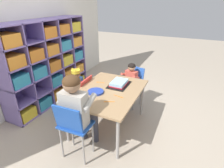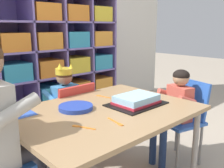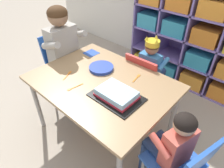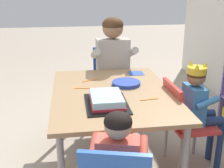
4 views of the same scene
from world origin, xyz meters
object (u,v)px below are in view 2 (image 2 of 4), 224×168
Objects in this scene: adult_helper_seated at (2,121)px; fork_at_table_front_edge at (82,127)px; classroom_chair_guest_side at (184,115)px; fork_scattered_mid_table at (103,96)px; activity_table at (105,117)px; birthday_cake_on_tray at (136,101)px; paper_plate_stack at (76,107)px; child_with_crown at (62,100)px; guest_at_table_side at (175,105)px; fork_by_napkin at (116,122)px; classroom_chair_blue at (71,117)px.

adult_helper_seated reaches higher than fork_at_table_front_edge.
classroom_chair_guest_side reaches higher than fork_scattered_mid_table.
classroom_chair_guest_side reaches higher than activity_table.
birthday_cake_on_tray is at bearing -17.58° from activity_table.
paper_plate_stack is at bearing -88.85° from classroom_chair_guest_side.
guest_at_table_side is (0.63, -0.72, -0.02)m from child_with_crown.
fork_by_napkin is (-0.33, -0.14, -0.03)m from birthday_cake_on_tray.
fork_by_napkin is 0.19m from fork_at_table_front_edge.
paper_plate_stack reaches higher than activity_table.
birthday_cake_on_tray reaches higher than fork_scattered_mid_table.
activity_table is at bearing -81.11° from guest_at_table_side.
adult_helper_seated reaches higher than birthday_cake_on_tray.
fork_scattered_mid_table is at bearing 97.38° from birthday_cake_on_tray.
birthday_cake_on_tray is 2.69× the size of fork_by_napkin.
adult_helper_seated is 1.34× the size of guest_at_table_side.
classroom_chair_blue reaches higher than fork_scattered_mid_table.
activity_table is 3.06× the size of birthday_cake_on_tray.
classroom_chair_blue is 1.83× the size of birthday_cake_on_tray.
guest_at_table_side is (1.31, -0.18, -0.17)m from adult_helper_seated.
classroom_chair_blue reaches higher than fork_by_napkin.
child_with_crown is at bearing 101.40° from birthday_cake_on_tray.
child_with_crown reaches higher than birthday_cake_on_tray.
activity_table is at bearing -49.07° from fork_scattered_mid_table.
paper_plate_stack is 1.56× the size of fork_by_napkin.
adult_helper_seated is at bearing 29.97° from classroom_chair_blue.
classroom_chair_blue is at bearing -60.53° from adult_helper_seated.
fork_at_table_front_edge is (-0.99, -0.07, 0.11)m from guest_at_table_side.
classroom_chair_guest_side is 0.15m from guest_at_table_side.
classroom_chair_blue is 0.79m from fork_at_table_front_edge.
fork_scattered_mid_table is (0.19, 0.23, 0.05)m from activity_table.
classroom_chair_blue is 0.66m from birthday_cake_on_tray.
guest_at_table_side is 6.29× the size of fork_scattered_mid_table.
birthday_cake_on_tray is (-0.48, 0.00, 0.14)m from guest_at_table_side.
classroom_chair_blue is 0.99× the size of classroom_chair_guest_side.
paper_plate_stack is 1.71× the size of fork_scattered_mid_table.
birthday_cake_on_tray is (0.23, -0.07, 0.08)m from activity_table.
activity_table is 0.84m from classroom_chair_guest_side.
guest_at_table_side reaches higher than fork_scattered_mid_table.
classroom_chair_guest_side is 1.12m from fork_at_table_front_edge.
fork_at_table_front_edge is at bearing -118.79° from paper_plate_stack.
birthday_cake_on_tray reaches higher than paper_plate_stack.
guest_at_table_side reaches higher than activity_table.
adult_helper_seated reaches higher than fork_by_napkin.
child_with_crown reaches higher than fork_at_table_front_edge.
guest_at_table_side reaches higher than fork_by_napkin.
paper_plate_stack is 0.34m from fork_by_napkin.
child_with_crown is 6.59× the size of fork_at_table_front_edge.
adult_helper_seated is at bearing 36.55° from child_with_crown.
classroom_chair_guest_side is 3.18× the size of paper_plate_stack.
classroom_chair_guest_side reaches higher than birthday_cake_on_tray.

